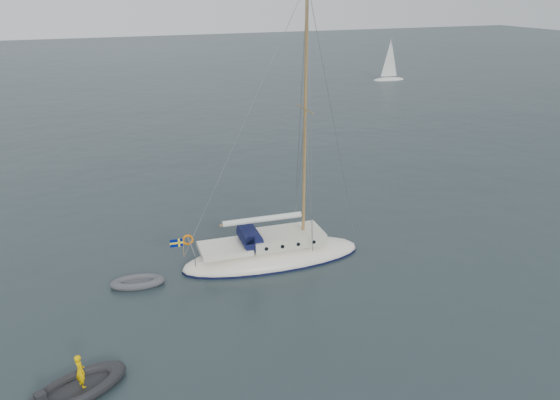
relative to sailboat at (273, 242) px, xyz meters
name	(u,v)px	position (x,y,z in m)	size (l,w,h in m)	color
ground	(280,283)	(-0.54, -2.45, -1.13)	(300.00, 300.00, 0.00)	black
sailboat	(273,242)	(0.00, 0.00, 0.00)	(10.45, 3.13, 14.88)	white
dinghy	(138,282)	(-7.28, -0.01, -0.95)	(2.73, 1.23, 0.39)	#434448
rib	(77,387)	(-10.46, -7.13, -0.88)	(3.88, 1.76, 1.58)	black
distant_yacht_b	(390,61)	(38.96, 50.41, 1.84)	(5.24, 2.79, 6.94)	silver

